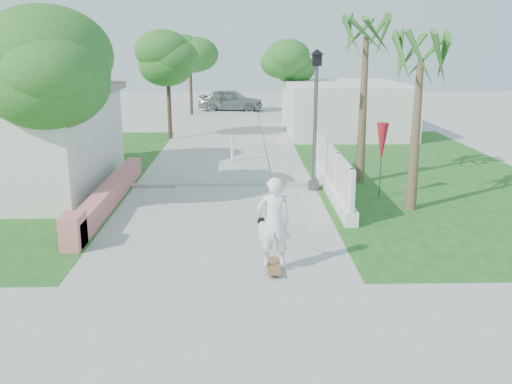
{
  "coord_description": "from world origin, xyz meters",
  "views": [
    {
      "loc": [
        0.62,
        -12.33,
        4.57
      ],
      "look_at": [
        0.93,
        1.02,
        1.1
      ],
      "focal_mm": 40.0,
      "sensor_mm": 36.0,
      "label": 1
    }
  ],
  "objects_px": {
    "bollard": "(232,148)",
    "street_lamp": "(315,115)",
    "skateboarder": "(269,220)",
    "patio_umbrella": "(382,143)",
    "parked_car": "(231,100)",
    "dog": "(263,227)"
  },
  "relations": [
    {
      "from": "street_lamp",
      "to": "dog",
      "type": "bearing_deg",
      "value": -111.59
    },
    {
      "from": "bollard",
      "to": "patio_umbrella",
      "type": "relative_size",
      "value": 0.47
    },
    {
      "from": "bollard",
      "to": "street_lamp",
      "type": "bearing_deg",
      "value": -59.04
    },
    {
      "from": "dog",
      "to": "parked_car",
      "type": "relative_size",
      "value": 0.14
    },
    {
      "from": "street_lamp",
      "to": "bollard",
      "type": "height_order",
      "value": "street_lamp"
    },
    {
      "from": "bollard",
      "to": "patio_umbrella",
      "type": "height_order",
      "value": "patio_umbrella"
    },
    {
      "from": "bollard",
      "to": "parked_car",
      "type": "distance_m",
      "value": 18.1
    },
    {
      "from": "skateboarder",
      "to": "dog",
      "type": "xyz_separation_m",
      "value": [
        -0.06,
        1.76,
        -0.72
      ]
    },
    {
      "from": "street_lamp",
      "to": "dog",
      "type": "xyz_separation_m",
      "value": [
        -1.79,
        -4.53,
        -2.19
      ]
    },
    {
      "from": "skateboarder",
      "to": "patio_umbrella",
      "type": "bearing_deg",
      "value": -127.96
    },
    {
      "from": "skateboarder",
      "to": "parked_car",
      "type": "distance_m",
      "value": 28.93
    },
    {
      "from": "bollard",
      "to": "dog",
      "type": "bearing_deg",
      "value": -84.27
    },
    {
      "from": "patio_umbrella",
      "to": "parked_car",
      "type": "relative_size",
      "value": 0.51
    },
    {
      "from": "street_lamp",
      "to": "skateboarder",
      "type": "relative_size",
      "value": 1.52
    },
    {
      "from": "patio_umbrella",
      "to": "dog",
      "type": "bearing_deg",
      "value": -136.27
    },
    {
      "from": "bollard",
      "to": "parked_car",
      "type": "relative_size",
      "value": 0.24
    },
    {
      "from": "skateboarder",
      "to": "parked_car",
      "type": "bearing_deg",
      "value": -90.78
    },
    {
      "from": "bollard",
      "to": "skateboarder",
      "type": "relative_size",
      "value": 0.37
    },
    {
      "from": "patio_umbrella",
      "to": "street_lamp",
      "type": "bearing_deg",
      "value": 152.24
    },
    {
      "from": "street_lamp",
      "to": "patio_umbrella",
      "type": "height_order",
      "value": "street_lamp"
    },
    {
      "from": "street_lamp",
      "to": "dog",
      "type": "relative_size",
      "value": 7.06
    },
    {
      "from": "skateboarder",
      "to": "dog",
      "type": "height_order",
      "value": "skateboarder"
    }
  ]
}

